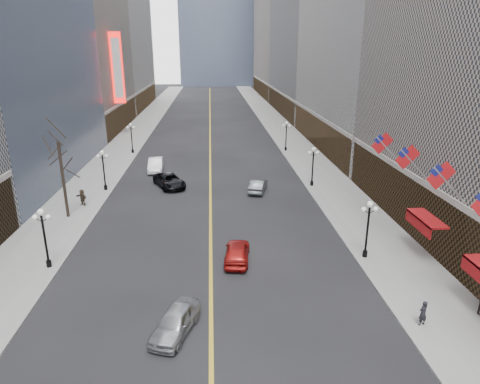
{
  "coord_description": "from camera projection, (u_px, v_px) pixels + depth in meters",
  "views": [
    {
      "loc": [
        0.26,
        1.24,
        15.33
      ],
      "look_at": [
        1.6,
        21.06,
        8.62
      ],
      "focal_mm": 32.0,
      "sensor_mm": 36.0,
      "label": 1
    }
  ],
  "objects": [
    {
      "name": "streetlamp_east_2",
      "position": [
        313.0,
        162.0,
        48.92
      ],
      "size": [
        1.26,
        0.44,
        4.52
      ],
      "color": "black",
      "rests_on": "sidewalk_east"
    },
    {
      "name": "car_nb_mid",
      "position": [
        156.0,
        165.0,
        55.96
      ],
      "size": [
        2.09,
        5.22,
        1.69
      ],
      "primitive_type": "imported",
      "rotation": [
        0.0,
        0.0,
        0.06
      ],
      "color": "white",
      "rests_on": "ground"
    },
    {
      "name": "sidewalk_east",
      "position": [
        295.0,
        145.0,
        70.76
      ],
      "size": [
        6.0,
        230.0,
        0.15
      ],
      "primitive_type": "cube",
      "color": "gray",
      "rests_on": "ground"
    },
    {
      "name": "car_sb_far",
      "position": [
        258.0,
        185.0,
        47.86
      ],
      "size": [
        2.63,
        4.65,
        1.45
      ],
      "primitive_type": "imported",
      "rotation": [
        0.0,
        0.0,
        2.88
      ],
      "color": "#434849",
      "rests_on": "ground"
    },
    {
      "name": "ped_west_far",
      "position": [
        82.0,
        197.0,
        43.24
      ],
      "size": [
        1.52,
        1.29,
        1.68
      ],
      "primitive_type": "imported",
      "rotation": [
        0.0,
        0.0,
        -0.64
      ],
      "color": "#33291C",
      "rests_on": "sidewalk_west"
    },
    {
      "name": "car_nb_far",
      "position": [
        169.0,
        181.0,
        49.46
      ],
      "size": [
        4.6,
        6.1,
        1.54
      ],
      "primitive_type": "imported",
      "rotation": [
        0.0,
        0.0,
        0.42
      ],
      "color": "black",
      "rests_on": "ground"
    },
    {
      "name": "bldg_east_c",
      "position": [
        338.0,
        7.0,
        98.1
      ],
      "size": [
        26.6,
        40.6,
        48.8
      ],
      "color": "gray",
      "rests_on": "ground"
    },
    {
      "name": "tree_west_far",
      "position": [
        60.0,
        154.0,
        38.67
      ],
      "size": [
        3.6,
        3.6,
        7.92
      ],
      "color": "#2D231C",
      "rests_on": "sidewalk_west"
    },
    {
      "name": "theatre_marquee",
      "position": [
        117.0,
        68.0,
        74.49
      ],
      "size": [
        2.0,
        0.55,
        12.0
      ],
      "color": "red",
      "rests_on": "ground"
    },
    {
      "name": "awning_c",
      "position": [
        424.0,
        220.0,
        32.12
      ],
      "size": [
        1.4,
        4.0,
        0.93
      ],
      "color": "maroon",
      "rests_on": "ground"
    },
    {
      "name": "flag_5",
      "position": [
        384.0,
        145.0,
        37.34
      ],
      "size": [
        2.87,
        0.12,
        2.87
      ],
      "color": "#B2B2B7",
      "rests_on": "ground"
    },
    {
      "name": "car_nb_near",
      "position": [
        175.0,
        322.0,
        23.99
      ],
      "size": [
        3.1,
        4.68,
        1.48
      ],
      "primitive_type": "imported",
      "rotation": [
        0.0,
        0.0,
        -0.34
      ],
      "color": "#9A9DA1",
      "rests_on": "ground"
    },
    {
      "name": "car_sb_mid",
      "position": [
        237.0,
        252.0,
        32.19
      ],
      "size": [
        2.34,
        4.69,
        1.54
      ],
      "primitive_type": "imported",
      "rotation": [
        0.0,
        0.0,
        3.02
      ],
      "color": "maroon",
      "rests_on": "ground"
    },
    {
      "name": "streetlamp_east_1",
      "position": [
        368.0,
        223.0,
        31.9
      ],
      "size": [
        1.26,
        0.44,
        4.52
      ],
      "color": "black",
      "rests_on": "sidewalk_east"
    },
    {
      "name": "ped_ne_corner",
      "position": [
        423.0,
        313.0,
        24.46
      ],
      "size": [
        0.68,
        0.59,
        1.57
      ],
      "primitive_type": "imported",
      "rotation": [
        0.0,
        0.0,
        3.5
      ],
      "color": "black",
      "rests_on": "sidewalk_east"
    },
    {
      "name": "streetlamp_east_3",
      "position": [
        286.0,
        133.0,
        65.93
      ],
      "size": [
        1.26,
        0.44,
        4.52
      ],
      "color": "black",
      "rests_on": "sidewalk_east"
    },
    {
      "name": "streetlamp_west_1",
      "position": [
        44.0,
        232.0,
        30.39
      ],
      "size": [
        1.26,
        0.44,
        4.52
      ],
      "color": "black",
      "rests_on": "sidewalk_west"
    },
    {
      "name": "sidewalk_west",
      "position": [
        123.0,
        148.0,
        68.97
      ],
      "size": [
        6.0,
        230.0,
        0.15
      ],
      "primitive_type": "cube",
      "color": "gray",
      "rests_on": "ground"
    },
    {
      "name": "flag_4",
      "position": [
        409.0,
        159.0,
        32.61
      ],
      "size": [
        2.87,
        0.12,
        2.87
      ],
      "color": "#B2B2B7",
      "rests_on": "ground"
    },
    {
      "name": "lane_line",
      "position": [
        210.0,
        135.0,
        79.34
      ],
      "size": [
        0.25,
        200.0,
        0.02
      ],
      "primitive_type": "cube",
      "color": "gold",
      "rests_on": "ground"
    },
    {
      "name": "flag_3",
      "position": [
        443.0,
        178.0,
        27.89
      ],
      "size": [
        2.87,
        0.12,
        2.87
      ],
      "color": "#B2B2B7",
      "rests_on": "ground"
    },
    {
      "name": "streetlamp_west_3",
      "position": [
        131.0,
        135.0,
        64.43
      ],
      "size": [
        1.26,
        0.44,
        4.52
      ],
      "color": "black",
      "rests_on": "sidewalk_west"
    },
    {
      "name": "streetlamp_west_2",
      "position": [
        103.0,
        166.0,
        47.41
      ],
      "size": [
        1.26,
        0.44,
        4.52
      ],
      "color": "black",
      "rests_on": "sidewalk_west"
    }
  ]
}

